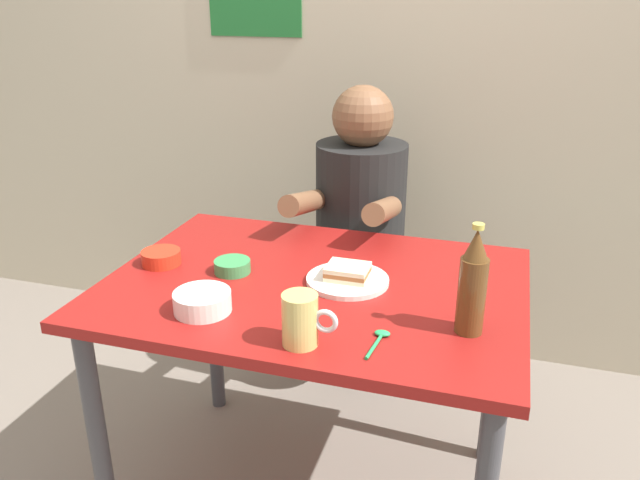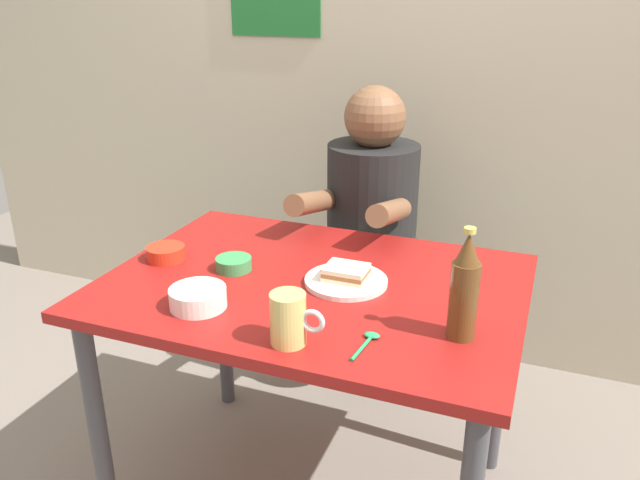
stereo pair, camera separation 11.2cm
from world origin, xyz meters
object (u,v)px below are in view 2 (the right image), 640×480
at_px(beer_mug, 289,319).
at_px(sauce_bowl_chili, 166,252).
at_px(dining_table, 313,312).
at_px(stool, 369,306).
at_px(person_seated, 371,203).
at_px(plate_orange, 346,281).
at_px(beer_bottle, 464,289).
at_px(sandwich, 346,273).

height_order(beer_mug, sauce_bowl_chili, beer_mug).
bearing_deg(beer_mug, sauce_bowl_chili, 150.52).
relative_size(dining_table, stool, 2.44).
relative_size(dining_table, sauce_bowl_chili, 10.00).
xyz_separation_m(stool, person_seated, (0.00, -0.01, 0.42)).
bearing_deg(sauce_bowl_chili, stool, 56.88).
bearing_deg(plate_orange, person_seated, 100.64).
distance_m(stool, beer_mug, 1.05).
bearing_deg(sauce_bowl_chili, beer_bottle, -8.45).
height_order(dining_table, sauce_bowl_chili, sauce_bowl_chili).
distance_m(plate_orange, sandwich, 0.02).
height_order(plate_orange, sauce_bowl_chili, sauce_bowl_chili).
distance_m(stool, beer_bottle, 1.03).
relative_size(person_seated, plate_orange, 3.27).
relative_size(dining_table, sandwich, 10.00).
height_order(person_seated, beer_bottle, person_seated).
relative_size(person_seated, beer_mug, 5.71).
distance_m(person_seated, beer_mug, 0.94).
distance_m(sandwich, sauce_bowl_chili, 0.54).
distance_m(dining_table, person_seated, 0.63).
bearing_deg(beer_mug, dining_table, 102.36).
relative_size(stool, beer_bottle, 1.72).
xyz_separation_m(person_seated, sauce_bowl_chili, (-0.42, -0.64, -0.00)).
height_order(dining_table, beer_mug, beer_mug).
distance_m(beer_mug, beer_bottle, 0.39).
bearing_deg(stool, plate_orange, -79.55).
xyz_separation_m(dining_table, person_seated, (-0.03, 0.62, 0.12)).
height_order(sandwich, beer_mug, beer_mug).
distance_m(person_seated, sandwich, 0.61).
xyz_separation_m(stool, sauce_bowl_chili, (-0.42, -0.65, 0.41)).
bearing_deg(stool, sandwich, -79.55).
bearing_deg(person_seated, sauce_bowl_chili, -123.58).
relative_size(plate_orange, sauce_bowl_chili, 2.00).
relative_size(dining_table, beer_bottle, 4.20).
distance_m(dining_table, beer_bottle, 0.49).
bearing_deg(sauce_bowl_chili, beer_mug, -29.48).
bearing_deg(dining_table, sauce_bowl_chili, -177.67).
xyz_separation_m(dining_table, sandwich, (0.09, 0.02, 0.13)).
height_order(plate_orange, beer_bottle, beer_bottle).
distance_m(dining_table, sauce_bowl_chili, 0.46).
bearing_deg(dining_table, beer_bottle, -19.49).
distance_m(dining_table, sandwich, 0.15).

